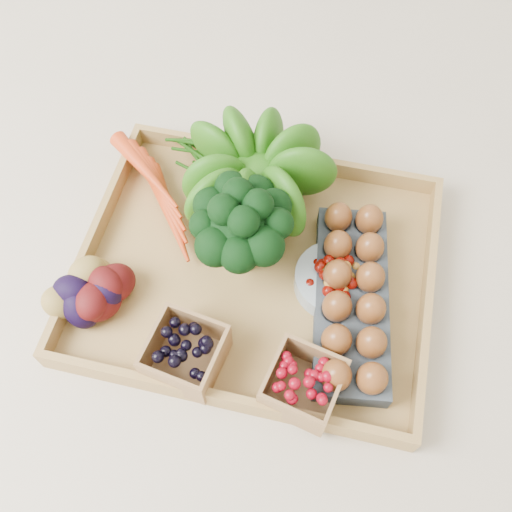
% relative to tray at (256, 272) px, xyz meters
% --- Properties ---
extents(ground, '(4.00, 4.00, 0.00)m').
position_rel_tray_xyz_m(ground, '(0.00, 0.00, -0.01)').
color(ground, beige).
rests_on(ground, ground).
extents(tray, '(0.55, 0.45, 0.01)m').
position_rel_tray_xyz_m(tray, '(0.00, 0.00, 0.00)').
color(tray, '#AF8749').
rests_on(tray, ground).
extents(carrots, '(0.20, 0.15, 0.05)m').
position_rel_tray_xyz_m(carrots, '(-0.19, 0.10, 0.03)').
color(carrots, red).
rests_on(carrots, tray).
extents(lettuce, '(0.17, 0.17, 0.17)m').
position_rel_tray_xyz_m(lettuce, '(-0.03, 0.14, 0.09)').
color(lettuce, '#21570D').
rests_on(lettuce, tray).
extents(broccoli, '(0.16, 0.16, 0.13)m').
position_rel_tray_xyz_m(broccoli, '(-0.02, 0.01, 0.07)').
color(broccoli, black).
rests_on(broccoli, tray).
extents(cherry_bowl, '(0.13, 0.13, 0.03)m').
position_rel_tray_xyz_m(cherry_bowl, '(0.13, 0.00, 0.02)').
color(cherry_bowl, '#8C9EA5').
rests_on(cherry_bowl, tray).
extents(egg_carton, '(0.15, 0.32, 0.04)m').
position_rel_tray_xyz_m(egg_carton, '(0.16, -0.03, 0.03)').
color(egg_carton, '#3A424A').
rests_on(egg_carton, tray).
extents(potatoes, '(0.16, 0.16, 0.09)m').
position_rel_tray_xyz_m(potatoes, '(-0.23, -0.11, 0.05)').
color(potatoes, '#3E090A').
rests_on(potatoes, tray).
extents(punnet_blackberry, '(0.12, 0.12, 0.07)m').
position_rel_tray_xyz_m(punnet_blackberry, '(-0.06, -0.17, 0.04)').
color(punnet_blackberry, black).
rests_on(punnet_blackberry, tray).
extents(punnet_raspberry, '(0.12, 0.12, 0.07)m').
position_rel_tray_xyz_m(punnet_raspberry, '(0.11, -0.18, 0.04)').
color(punnet_raspberry, maroon).
rests_on(punnet_raspberry, tray).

